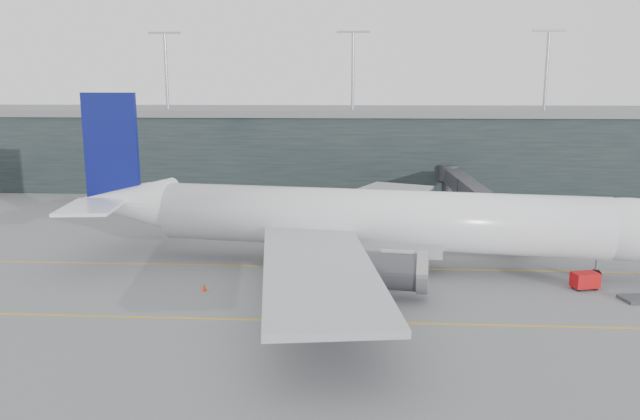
{
  "coord_description": "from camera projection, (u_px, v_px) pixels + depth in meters",
  "views": [
    {
      "loc": [
        6.21,
        -69.67,
        19.5
      ],
      "look_at": [
        2.15,
        -4.0,
        6.4
      ],
      "focal_mm": 35.0,
      "sensor_mm": 36.0,
      "label": 1
    }
  ],
  "objects": [
    {
      "name": "ground",
      "position": [
        304.0,
        257.0,
        72.39
      ],
      "size": [
        320.0,
        320.0,
        0.0
      ],
      "primitive_type": "plane",
      "color": "slate",
      "rests_on": "ground"
    },
    {
      "name": "taxiline_a",
      "position": [
        300.0,
        267.0,
        68.47
      ],
      "size": [
        160.0,
        0.25,
        0.02
      ],
      "primitive_type": "cube",
      "color": "gold",
      "rests_on": "ground"
    },
    {
      "name": "taxiline_b",
      "position": [
        283.0,
        320.0,
        52.81
      ],
      "size": [
        160.0,
        0.25,
        0.02
      ],
      "primitive_type": "cube",
      "color": "gold",
      "rests_on": "ground"
    },
    {
      "name": "taxiline_lead_main",
      "position": [
        349.0,
        221.0,
        91.66
      ],
      "size": [
        0.25,
        60.0,
        0.02
      ],
      "primitive_type": "cube",
      "color": "gold",
      "rests_on": "ground"
    },
    {
      "name": "terminal",
      "position": [
        328.0,
        145.0,
        127.67
      ],
      "size": [
        240.0,
        36.0,
        29.0
      ],
      "color": "black",
      "rests_on": "ground"
    },
    {
      "name": "main_aircraft",
      "position": [
        372.0,
        220.0,
        67.3
      ],
      "size": [
        67.01,
        62.43,
        18.8
      ],
      "rotation": [
        0.0,
        0.0,
        -0.14
      ],
      "color": "silver",
      "rests_on": "ground"
    },
    {
      "name": "jet_bridge",
      "position": [
        472.0,
        191.0,
        91.26
      ],
      "size": [
        4.26,
        44.0,
        5.86
      ],
      "rotation": [
        0.0,
        0.0,
        0.03
      ],
      "color": "#2B2B30",
      "rests_on": "ground"
    },
    {
      "name": "gse_cart",
      "position": [
        585.0,
        280.0,
        60.78
      ],
      "size": [
        2.74,
        2.09,
        1.67
      ],
      "rotation": [
        0.0,
        0.0,
        0.24
      ],
      "color": "#AA0C0D",
      "rests_on": "ground"
    },
    {
      "name": "baggage_dolly",
      "position": [
        637.0,
        299.0,
        57.67
      ],
      "size": [
        3.24,
        2.8,
        0.28
      ],
      "primitive_type": "cube",
      "rotation": [
        0.0,
        0.0,
        0.2
      ],
      "color": "#36363B",
      "rests_on": "ground"
    },
    {
      "name": "uld_a",
      "position": [
        278.0,
        228.0,
        82.51
      ],
      "size": [
        2.63,
        2.39,
        1.95
      ],
      "rotation": [
        0.0,
        0.0,
        -0.38
      ],
      "color": "#3C3D42",
      "rests_on": "ground"
    },
    {
      "name": "uld_b",
      "position": [
        283.0,
        226.0,
        84.85
      ],
      "size": [
        2.09,
        1.83,
        1.63
      ],
      "rotation": [
        0.0,
        0.0,
        -0.25
      ],
      "color": "#3C3D42",
      "rests_on": "ground"
    },
    {
      "name": "uld_c",
      "position": [
        310.0,
        230.0,
        82.0
      ],
      "size": [
        2.38,
        2.11,
        1.81
      ],
      "rotation": [
        0.0,
        0.0,
        -0.3
      ],
      "color": "#3C3D42",
      "rests_on": "ground"
    },
    {
      "name": "cone_wing_stbd",
      "position": [
        376.0,
        309.0,
        54.3
      ],
      "size": [
        0.49,
        0.49,
        0.78
      ],
      "primitive_type": "cone",
      "color": "orange",
      "rests_on": "ground"
    },
    {
      "name": "cone_wing_port",
      "position": [
        371.0,
        232.0,
        83.28
      ],
      "size": [
        0.47,
        0.47,
        0.74
      ],
      "primitive_type": "cone",
      "color": "orange",
      "rests_on": "ground"
    },
    {
      "name": "cone_tail",
      "position": [
        204.0,
        287.0,
        60.31
      ],
      "size": [
        0.5,
        0.5,
        0.8
      ],
      "primitive_type": "cone",
      "color": "#FF420E",
      "rests_on": "ground"
    }
  ]
}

